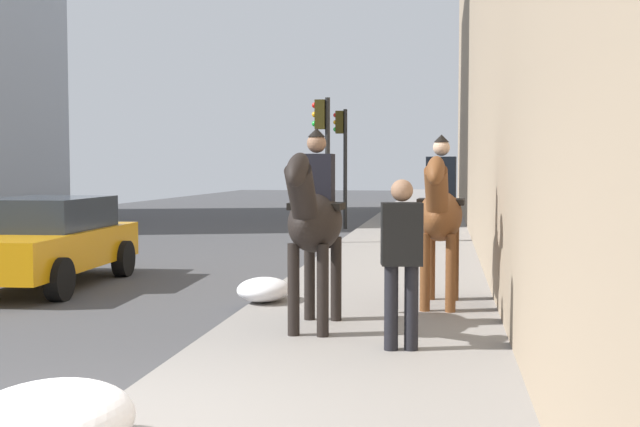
% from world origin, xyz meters
% --- Properties ---
extents(mounted_horse_near, '(2.15, 0.61, 2.26)m').
position_xyz_m(mounted_horse_near, '(3.62, -1.14, 1.36)').
color(mounted_horse_near, black).
rests_on(mounted_horse_near, sidewalk_slab).
extents(mounted_horse_far, '(2.15, 0.65, 2.25)m').
position_xyz_m(mounted_horse_far, '(5.29, -2.52, 1.35)').
color(mounted_horse_far, brown).
rests_on(mounted_horse_far, sidewalk_slab).
extents(pedestrian_greeting, '(0.31, 0.43, 1.70)m').
position_xyz_m(pedestrian_greeting, '(2.74, -2.15, 1.10)').
color(pedestrian_greeting, black).
rests_on(pedestrian_greeting, sidewalk_slab).
extents(car_near_lane, '(4.28, 2.16, 1.44)m').
position_xyz_m(car_near_lane, '(6.85, 3.87, 0.76)').
color(car_near_lane, orange).
rests_on(car_near_lane, ground).
extents(traffic_light_near_curb, '(0.20, 0.44, 3.60)m').
position_xyz_m(traffic_light_near_curb, '(13.70, 0.30, 2.42)').
color(traffic_light_near_curb, black).
rests_on(traffic_light_near_curb, ground).
extents(traffic_light_far_curb, '(0.20, 0.44, 3.73)m').
position_xyz_m(traffic_light_far_curb, '(19.41, 0.59, 2.51)').
color(traffic_light_far_curb, black).
rests_on(traffic_light_far_curb, ground).
extents(snow_pile_near, '(1.36, 1.05, 0.47)m').
position_xyz_m(snow_pile_near, '(-0.61, -0.15, 0.36)').
color(snow_pile_near, white).
rests_on(snow_pile_near, sidewalk_slab).
extents(snow_pile_far, '(0.92, 0.71, 0.32)m').
position_xyz_m(snow_pile_far, '(5.33, -0.15, 0.28)').
color(snow_pile_far, white).
rests_on(snow_pile_far, sidewalk_slab).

